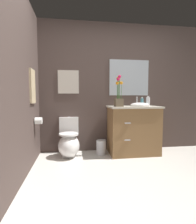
{
  "coord_description": "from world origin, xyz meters",
  "views": [
    {
      "loc": [
        -0.7,
        -1.75,
        1.07
      ],
      "look_at": [
        -0.25,
        1.34,
        0.8
      ],
      "focal_mm": 28.34,
      "sensor_mm": 36.0,
      "label": 1
    }
  ],
  "objects_px": {
    "wall_poster": "(68,82)",
    "hanging_towel": "(33,86)",
    "toilet": "(69,143)",
    "soap_bottle": "(142,102)",
    "trash_bin": "(101,147)",
    "toilet_paper_roll": "(39,121)",
    "wall_mirror": "(129,78)",
    "vanity_cabinet": "(133,129)",
    "flower_vase": "(119,96)",
    "lotion_bottle": "(148,101)"
  },
  "relations": [
    {
      "from": "toilet",
      "to": "soap_bottle",
      "type": "height_order",
      "value": "soap_bottle"
    },
    {
      "from": "vanity_cabinet",
      "to": "flower_vase",
      "type": "distance_m",
      "value": 0.7
    },
    {
      "from": "trash_bin",
      "to": "lotion_bottle",
      "type": "bearing_deg",
      "value": 0.49
    },
    {
      "from": "soap_bottle",
      "to": "toilet_paper_roll",
      "type": "distance_m",
      "value": 1.89
    },
    {
      "from": "flower_vase",
      "to": "trash_bin",
      "type": "xyz_separation_m",
      "value": [
        -0.3,
        0.12,
        -0.95
      ]
    },
    {
      "from": "trash_bin",
      "to": "hanging_towel",
      "type": "distance_m",
      "value": 1.6
    },
    {
      "from": "soap_bottle",
      "to": "wall_mirror",
      "type": "bearing_deg",
      "value": 123.55
    },
    {
      "from": "toilet",
      "to": "trash_bin",
      "type": "distance_m",
      "value": 0.6
    },
    {
      "from": "flower_vase",
      "to": "soap_bottle",
      "type": "distance_m",
      "value": 0.51
    },
    {
      "from": "flower_vase",
      "to": "hanging_towel",
      "type": "xyz_separation_m",
      "value": [
        -1.42,
        -0.19,
        0.15
      ]
    },
    {
      "from": "trash_bin",
      "to": "hanging_towel",
      "type": "xyz_separation_m",
      "value": [
        -1.13,
        -0.31,
        1.09
      ]
    },
    {
      "from": "flower_vase",
      "to": "trash_bin",
      "type": "relative_size",
      "value": 2.04
    },
    {
      "from": "vanity_cabinet",
      "to": "wall_mirror",
      "type": "xyz_separation_m",
      "value": [
        -0.0,
        0.29,
        0.99
      ]
    },
    {
      "from": "vanity_cabinet",
      "to": "hanging_towel",
      "type": "relative_size",
      "value": 2.07
    },
    {
      "from": "toilet",
      "to": "trash_bin",
      "type": "relative_size",
      "value": 2.54
    },
    {
      "from": "wall_poster",
      "to": "hanging_towel",
      "type": "relative_size",
      "value": 0.84
    },
    {
      "from": "trash_bin",
      "to": "toilet_paper_roll",
      "type": "height_order",
      "value": "toilet_paper_roll"
    },
    {
      "from": "lotion_bottle",
      "to": "wall_mirror",
      "type": "distance_m",
      "value": 0.61
    },
    {
      "from": "wall_mirror",
      "to": "vanity_cabinet",
      "type": "bearing_deg",
      "value": -89.49
    },
    {
      "from": "trash_bin",
      "to": "wall_poster",
      "type": "distance_m",
      "value": 1.38
    },
    {
      "from": "soap_bottle",
      "to": "wall_poster",
      "type": "distance_m",
      "value": 1.45
    },
    {
      "from": "lotion_bottle",
      "to": "soap_bottle",
      "type": "bearing_deg",
      "value": -178.92
    },
    {
      "from": "vanity_cabinet",
      "to": "soap_bottle",
      "type": "bearing_deg",
      "value": 11.17
    },
    {
      "from": "wall_poster",
      "to": "toilet_paper_roll",
      "type": "xyz_separation_m",
      "value": [
        -0.48,
        -0.46,
        -0.67
      ]
    },
    {
      "from": "flower_vase",
      "to": "lotion_bottle",
      "type": "distance_m",
      "value": 0.63
    },
    {
      "from": "toilet",
      "to": "toilet_paper_roll",
      "type": "xyz_separation_m",
      "value": [
        -0.48,
        -0.2,
        0.44
      ]
    },
    {
      "from": "hanging_towel",
      "to": "toilet_paper_roll",
      "type": "height_order",
      "value": "hanging_towel"
    },
    {
      "from": "lotion_bottle",
      "to": "wall_poster",
      "type": "xyz_separation_m",
      "value": [
        -1.49,
        0.26,
        0.37
      ]
    },
    {
      "from": "toilet",
      "to": "flower_vase",
      "type": "relative_size",
      "value": 1.24
    },
    {
      "from": "wall_mirror",
      "to": "toilet",
      "type": "bearing_deg",
      "value": -167.41
    },
    {
      "from": "flower_vase",
      "to": "trash_bin",
      "type": "bearing_deg",
      "value": 157.92
    },
    {
      "from": "vanity_cabinet",
      "to": "wall_mirror",
      "type": "bearing_deg",
      "value": 90.51
    },
    {
      "from": "soap_bottle",
      "to": "hanging_towel",
      "type": "relative_size",
      "value": 0.33
    },
    {
      "from": "toilet",
      "to": "wall_mirror",
      "type": "xyz_separation_m",
      "value": [
        1.2,
        0.27,
        1.21
      ]
    },
    {
      "from": "trash_bin",
      "to": "soap_bottle",
      "type": "bearing_deg",
      "value": 0.4
    },
    {
      "from": "flower_vase",
      "to": "vanity_cabinet",
      "type": "bearing_deg",
      "value": 16.26
    },
    {
      "from": "flower_vase",
      "to": "soap_bottle",
      "type": "relative_size",
      "value": 3.27
    },
    {
      "from": "toilet",
      "to": "wall_mirror",
      "type": "distance_m",
      "value": 1.72
    },
    {
      "from": "flower_vase",
      "to": "wall_poster",
      "type": "distance_m",
      "value": 1.0
    },
    {
      "from": "vanity_cabinet",
      "to": "wall_mirror",
      "type": "distance_m",
      "value": 1.03
    },
    {
      "from": "flower_vase",
      "to": "toilet_paper_roll",
      "type": "distance_m",
      "value": 1.43
    },
    {
      "from": "toilet_paper_roll",
      "to": "soap_bottle",
      "type": "bearing_deg",
      "value": 6.28
    },
    {
      "from": "soap_bottle",
      "to": "wall_poster",
      "type": "relative_size",
      "value": 0.39
    },
    {
      "from": "wall_mirror",
      "to": "toilet_paper_roll",
      "type": "xyz_separation_m",
      "value": [
        -1.68,
        -0.46,
        -0.77
      ]
    },
    {
      "from": "wall_poster",
      "to": "wall_mirror",
      "type": "relative_size",
      "value": 0.55
    },
    {
      "from": "toilet",
      "to": "soap_bottle",
      "type": "xyz_separation_m",
      "value": [
        1.37,
        0.01,
        0.73
      ]
    },
    {
      "from": "wall_poster",
      "to": "toilet_paper_roll",
      "type": "relative_size",
      "value": 3.99
    },
    {
      "from": "wall_poster",
      "to": "wall_mirror",
      "type": "distance_m",
      "value": 1.2
    },
    {
      "from": "vanity_cabinet",
      "to": "wall_poster",
      "type": "relative_size",
      "value": 2.45
    },
    {
      "from": "wall_poster",
      "to": "vanity_cabinet",
      "type": "bearing_deg",
      "value": -13.76
    }
  ]
}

